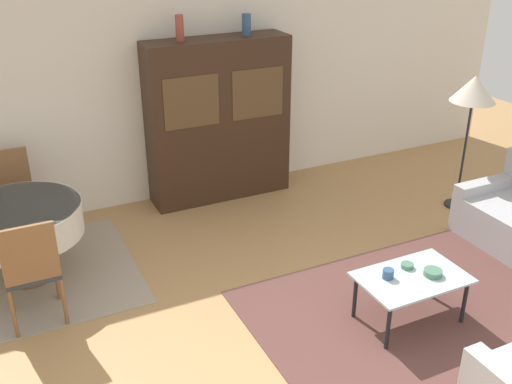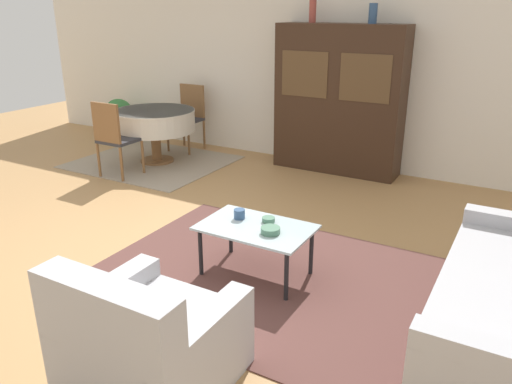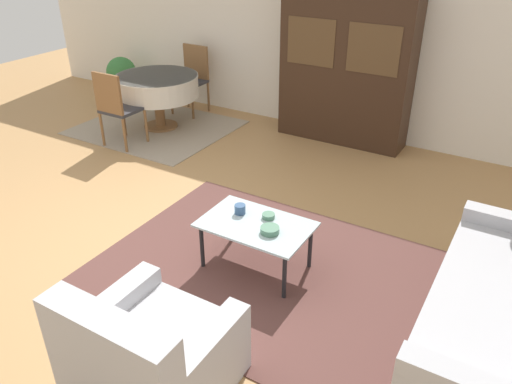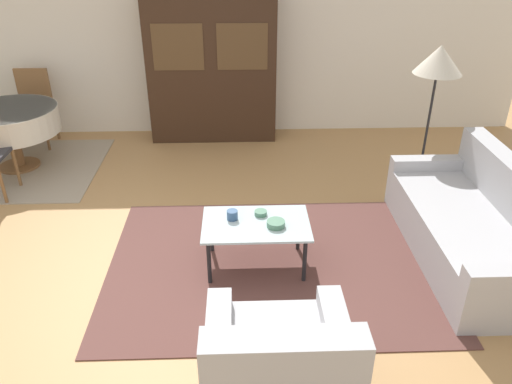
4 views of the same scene
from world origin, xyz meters
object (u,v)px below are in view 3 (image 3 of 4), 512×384
dining_chair_near (116,105)px  cup (240,209)px  coffee_table (256,228)px  couch (511,315)px  display_cabinet (346,69)px  dining_chair_far (192,75)px  potted_plant (122,75)px  dining_table (157,86)px  armchair (149,355)px  bowl (270,230)px  bowl_small (268,216)px

dining_chair_near → cup: size_ratio=10.58×
coffee_table → couch: bearing=2.8°
display_cabinet → dining_chair_far: bearing=-176.8°
dining_chair_near → potted_plant: size_ratio=1.43×
display_cabinet → potted_plant: size_ratio=2.79×
dining_chair_near → potted_plant: dining_chair_near is taller
couch → dining_chair_far: (-4.87, 2.84, 0.27)m
dining_table → potted_plant: 1.57m
couch → armchair: bearing=129.3°
display_cabinet → cup: 3.05m
armchair → bowl: armchair is taller
potted_plant → coffee_table: bearing=-33.5°
dining_chair_near → cup: 2.97m
dining_table → bowl_small: 3.56m
couch → armchair: 2.44m
dining_table → dining_chair_far: 0.80m
dining_table → dining_chair_near: dining_chair_near is taller
couch → armchair: (-1.89, -1.54, 0.00)m
display_cabinet → cup: (0.28, -3.00, -0.48)m
armchair → dining_chair_far: dining_chair_far is taller
dining_table → dining_chair_far: bearing=90.0°
display_cabinet → bowl_small: 3.03m
couch → bowl_small: (-1.93, 0.03, 0.17)m
bowl_small → dining_table: bearing=145.6°
armchair → dining_table: armchair is taller
dining_chair_near → bowl_small: (2.93, -1.20, -0.10)m
couch → potted_plant: 6.83m
armchair → display_cabinet: size_ratio=0.46×
bowl → dining_table: bearing=144.3°
potted_plant → cup: bearing=-34.2°
couch → cup: (-2.18, -0.03, 0.19)m
dining_chair_far → bowl_small: dining_chair_far is taller
coffee_table → display_cabinet: 3.16m
dining_chair_far → bowl_small: 4.06m
coffee_table → dining_chair_far: bearing=134.5°
coffee_table → dining_chair_near: 3.19m
couch → display_cabinet: 3.92m
couch → dining_chair_far: 5.64m
coffee_table → dining_table: size_ratio=0.79×
coffee_table → cup: 0.23m
display_cabinet → cup: size_ratio=20.58×
couch → bowl_small: couch is taller
coffee_table → dining_chair_near: dining_chair_near is taller
bowl → dining_chair_far: bearing=135.5°
dining_table → bowl_small: bearing=-34.4°
couch → coffee_table: couch is taller
armchair → dining_chair_far: bearing=124.2°
armchair → potted_plant: (-4.37, 4.28, 0.10)m
couch → coffee_table: 1.98m
coffee_table → cup: (-0.20, 0.07, 0.09)m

